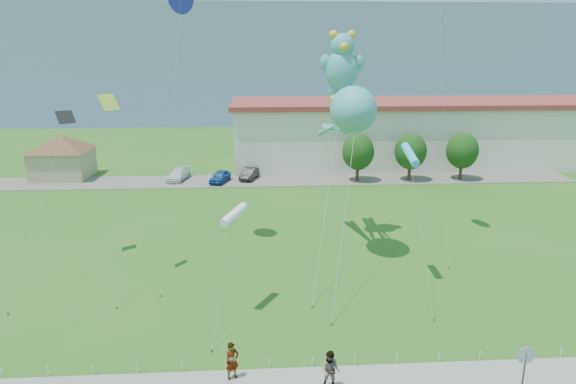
# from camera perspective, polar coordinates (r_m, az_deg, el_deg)

# --- Properties ---
(ground) EXTENTS (160.00, 160.00, 0.00)m
(ground) POSITION_cam_1_polar(r_m,az_deg,el_deg) (26.28, 0.12, -17.29)
(ground) COLOR #225919
(ground) RESTS_ON ground
(parking_strip) EXTENTS (70.00, 6.00, 0.06)m
(parking_strip) POSITION_cam_1_polar(r_m,az_deg,el_deg) (58.86, -2.11, 1.32)
(parking_strip) COLOR #59544C
(parking_strip) RESTS_ON ground
(hill_ridge) EXTENTS (160.00, 50.00, 25.00)m
(hill_ridge) POSITION_cam_1_polar(r_m,az_deg,el_deg) (142.15, -3.15, 14.50)
(hill_ridge) COLOR gray
(hill_ridge) RESTS_ON ground
(pavilion) EXTENTS (9.20, 9.20, 5.00)m
(pavilion) POSITION_cam_1_polar(r_m,az_deg,el_deg) (65.16, -23.87, 4.07)
(pavilion) COLOR tan
(pavilion) RESTS_ON ground
(warehouse) EXTENTS (61.00, 15.00, 8.20)m
(warehouse) POSITION_cam_1_polar(r_m,az_deg,el_deg) (72.30, 18.85, 6.42)
(warehouse) COLOR beige
(warehouse) RESTS_ON ground
(stop_sign) EXTENTS (0.80, 0.07, 2.50)m
(stop_sign) POSITION_cam_1_polar(r_m,az_deg,el_deg) (24.31, 24.88, -16.60)
(stop_sign) COLOR slate
(stop_sign) RESTS_ON ground
(rope_fence) EXTENTS (26.05, 0.05, 0.50)m
(rope_fence) POSITION_cam_1_polar(r_m,az_deg,el_deg) (25.06, 0.33, -18.40)
(rope_fence) COLOR white
(rope_fence) RESTS_ON ground
(tree_near) EXTENTS (3.60, 3.60, 5.47)m
(tree_near) POSITION_cam_1_polar(r_m,az_deg,el_deg) (58.28, 7.79, 4.43)
(tree_near) COLOR #3F2B19
(tree_near) RESTS_ON ground
(tree_mid) EXTENTS (3.60, 3.60, 5.47)m
(tree_mid) POSITION_cam_1_polar(r_m,az_deg,el_deg) (59.75, 13.46, 4.42)
(tree_mid) COLOR #3F2B19
(tree_mid) RESTS_ON ground
(tree_far) EXTENTS (3.60, 3.60, 5.47)m
(tree_far) POSITION_cam_1_polar(r_m,az_deg,el_deg) (61.77, 18.81, 4.36)
(tree_far) COLOR #3F2B19
(tree_far) RESTS_ON ground
(pedestrian_left) EXTENTS (0.76, 0.68, 1.75)m
(pedestrian_left) POSITION_cam_1_polar(r_m,az_deg,el_deg) (23.97, -6.23, -18.15)
(pedestrian_left) COLOR gray
(pedestrian_left) RESTS_ON sidewalk
(pedestrian_right) EXTENTS (1.06, 0.96, 1.78)m
(pedestrian_right) POSITION_cam_1_polar(r_m,az_deg,el_deg) (23.28, 4.77, -19.17)
(pedestrian_right) COLOR gray
(pedestrian_right) RESTS_ON sidewalk
(parked_car_white) EXTENTS (2.68, 4.65, 1.27)m
(parked_car_white) POSITION_cam_1_polar(r_m,az_deg,el_deg) (60.07, -12.08, 1.93)
(parked_car_white) COLOR silver
(parked_car_white) RESTS_ON parking_strip
(parked_car_blue) EXTENTS (2.61, 4.17, 1.32)m
(parked_car_blue) POSITION_cam_1_polar(r_m,az_deg,el_deg) (58.16, -7.56, 1.73)
(parked_car_blue) COLOR navy
(parked_car_blue) RESTS_ON parking_strip
(parked_car_black) EXTENTS (2.44, 4.10, 1.28)m
(parked_car_black) POSITION_cam_1_polar(r_m,az_deg,el_deg) (59.29, -4.31, 2.06)
(parked_car_black) COLOR black
(parked_car_black) RESTS_ON parking_strip
(octopus_kite) EXTENTS (4.25, 16.13, 12.04)m
(octopus_kite) POSITION_cam_1_polar(r_m,az_deg,el_deg) (36.00, 6.91, 8.26)
(octopus_kite) COLOR teal
(octopus_kite) RESTS_ON ground
(teddy_bear_kite) EXTENTS (4.96, 12.70, 15.70)m
(teddy_bear_kite) POSITION_cam_1_polar(r_m,az_deg,el_deg) (38.61, 6.01, 13.84)
(teddy_bear_kite) COLOR teal
(teddy_bear_kite) RESTS_ON ground
(small_kite_cyan) EXTENTS (0.58, 6.39, 8.65)m
(small_kite_cyan) POSITION_cam_1_polar(r_m,az_deg,el_deg) (31.75, 13.45, 3.93)
(small_kite_cyan) COLOR #37B6F9
(small_kite_cyan) RESTS_ON ground
(small_kite_white) EXTENTS (1.38, 5.57, 6.07)m
(small_kite_white) POSITION_cam_1_polar(r_m,az_deg,el_deg) (28.03, -6.03, -2.60)
(small_kite_white) COLOR white
(small_kite_white) RESTS_ON ground
(small_kite_black) EXTENTS (1.96, 9.27, 10.40)m
(small_kite_black) POSITION_cam_1_polar(r_m,az_deg,el_deg) (37.03, -24.03, 5.62)
(small_kite_black) COLOR black
(small_kite_black) RESTS_ON ground
(small_kite_yellow) EXTENTS (1.43, 5.52, 11.68)m
(small_kite_yellow) POSITION_cam_1_polar(r_m,az_deg,el_deg) (32.79, -19.22, 7.10)
(small_kite_yellow) COLOR #C5DD34
(small_kite_yellow) RESTS_ON ground
(small_kite_blue) EXTENTS (1.94, 9.22, 18.49)m
(small_kite_blue) POSITION_cam_1_polar(r_m,az_deg,el_deg) (37.20, -11.91, 19.88)
(small_kite_blue) COLOR #2827DF
(small_kite_blue) RESTS_ON ground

